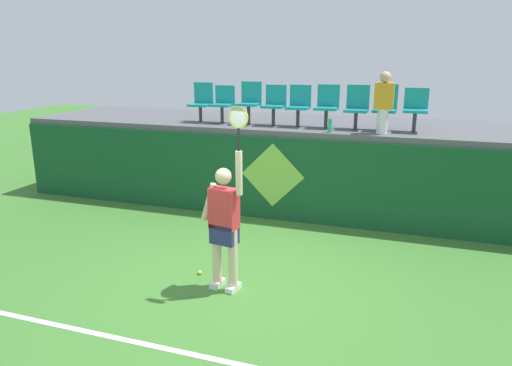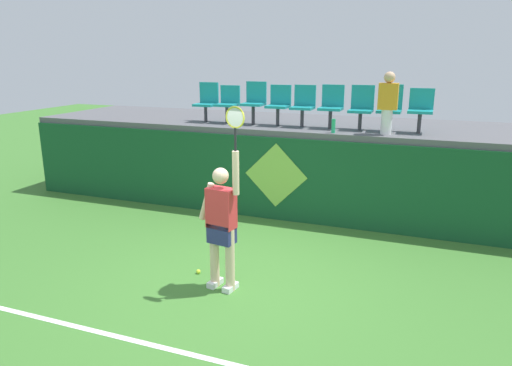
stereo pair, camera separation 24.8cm
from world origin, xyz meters
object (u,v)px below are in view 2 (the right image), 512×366
object	(u,v)px
stadium_chair_8	(421,108)
stadium_chair_1	(228,102)
water_bottle	(333,126)
stadium_chair_7	(390,106)
tennis_ball	(198,272)
stadium_chair_2	(254,100)
tennis_player	(222,222)
spectator_0	(388,102)
stadium_chair_4	(303,104)
stadium_chair_5	(332,104)
stadium_chair_6	(361,106)
stadium_chair_0	(207,100)
stadium_chair_3	(279,103)

from	to	relation	value
stadium_chair_8	stadium_chair_1	bearing A→B (deg)	-179.98
water_bottle	stadium_chair_7	world-z (taller)	stadium_chair_7
tennis_ball	stadium_chair_2	xyz separation A→B (m)	(-0.43, 3.51, 2.23)
tennis_player	spectator_0	xyz separation A→B (m)	(1.77, 3.36, 1.38)
tennis_player	stadium_chair_4	world-z (taller)	stadium_chair_4
stadium_chair_1	stadium_chair_7	distance (m)	3.33
stadium_chair_5	stadium_chair_8	distance (m)	1.66
stadium_chair_4	stadium_chair_7	world-z (taller)	stadium_chair_7
stadium_chair_6	stadium_chair_8	bearing A→B (deg)	-0.43
stadium_chair_6	stadium_chair_5	bearing A→B (deg)	-179.69
stadium_chair_6	tennis_ball	bearing A→B (deg)	-116.75
tennis_player	stadium_chair_1	world-z (taller)	tennis_player
stadium_chair_0	stadium_chair_2	world-z (taller)	stadium_chair_2
stadium_chair_8	stadium_chair_5	bearing A→B (deg)	179.83
stadium_chair_3	stadium_chair_4	size ratio (longest dim) A/B	0.99
stadium_chair_5	spectator_0	world-z (taller)	spectator_0
stadium_chair_2	stadium_chair_6	size ratio (longest dim) A/B	1.03
tennis_player	stadium_chair_0	size ratio (longest dim) A/B	3.07
tennis_player	stadium_chair_8	xyz separation A→B (m)	(2.32, 3.78, 1.25)
stadium_chair_8	spectator_0	size ratio (longest dim) A/B	0.72
stadium_chair_8	spectator_0	distance (m)	0.71
stadium_chair_0	stadium_chair_2	xyz separation A→B (m)	(1.10, -0.00, 0.04)
stadium_chair_3	stadium_chair_5	xyz separation A→B (m)	(1.09, 0.00, 0.01)
stadium_chair_7	stadium_chair_8	xyz separation A→B (m)	(0.56, -0.01, -0.01)
stadium_chair_2	stadium_chair_4	xyz separation A→B (m)	(1.05, -0.00, -0.04)
stadium_chair_5	stadium_chair_7	bearing A→B (deg)	0.19
stadium_chair_0	spectator_0	distance (m)	3.86
stadium_chair_8	stadium_chair_2	bearing A→B (deg)	179.92
stadium_chair_1	spectator_0	bearing A→B (deg)	-7.16
stadium_chair_4	stadium_chair_5	world-z (taller)	stadium_chair_5
stadium_chair_4	stadium_chair_8	size ratio (longest dim) A/B	1.02
tennis_ball	stadium_chair_5	distance (m)	4.32
tennis_player	tennis_ball	world-z (taller)	tennis_player
water_bottle	stadium_chair_7	xyz separation A→B (m)	(0.93, 0.61, 0.34)
stadium_chair_8	stadium_chair_7	bearing A→B (deg)	179.12
stadium_chair_5	spectator_0	bearing A→B (deg)	-20.99
stadium_chair_2	stadium_chair_4	bearing A→B (deg)	-0.02
stadium_chair_2	stadium_chair_5	xyz separation A→B (m)	(1.62, 0.00, -0.03)
tennis_ball	stadium_chair_6	size ratio (longest dim) A/B	0.08
water_bottle	stadium_chair_6	bearing A→B (deg)	56.57
stadium_chair_0	stadium_chair_1	bearing A→B (deg)	-0.90
spectator_0	stadium_chair_3	bearing A→B (deg)	169.12
spectator_0	stadium_chair_7	bearing A→B (deg)	90.00
tennis_ball	water_bottle	bearing A→B (deg)	64.77
tennis_player	stadium_chair_8	size ratio (longest dim) A/B	3.16
stadium_chair_3	stadium_chair_7	xyz separation A→B (m)	(2.19, 0.01, 0.02)
stadium_chair_7	stadium_chair_3	bearing A→B (deg)	-179.82
stadium_chair_3	stadium_chair_6	distance (m)	1.67
stadium_chair_4	stadium_chair_8	world-z (taller)	stadium_chair_4
stadium_chair_1	stadium_chair_5	distance (m)	2.22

